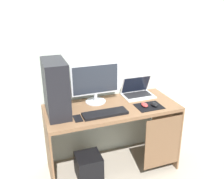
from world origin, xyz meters
TOP-DOWN VIEW (x-y plane):
  - ground_plane at (0.00, 0.00)m, footprint 8.00×8.00m
  - wall_back at (0.00, 0.33)m, footprint 4.00×0.05m
  - desk at (0.02, -0.01)m, footprint 1.32×0.58m
  - pc_tower at (-0.53, 0.03)m, footprint 0.19×0.40m
  - monitor at (-0.12, 0.15)m, footprint 0.49×0.21m
  - laptop at (0.36, 0.17)m, footprint 0.33×0.24m
  - keyboard at (-0.12, -0.14)m, footprint 0.42×0.14m
  - mousepad at (0.34, -0.13)m, footprint 0.26×0.20m
  - mouse_left at (0.30, -0.12)m, footprint 0.06×0.10m
  - mouse_right at (0.39, -0.15)m, footprint 0.06×0.10m
  - cell_phone at (-0.38, -0.14)m, footprint 0.07×0.13m
  - subwoofer at (-0.28, -0.05)m, footprint 0.25×0.25m

SIDE VIEW (x-z plane):
  - ground_plane at x=0.00m, z-range 0.00..0.00m
  - subwoofer at x=-0.28m, z-range 0.00..0.25m
  - desk at x=0.02m, z-range 0.21..0.94m
  - mousepad at x=0.34m, z-range 0.73..0.74m
  - cell_phone at x=-0.38m, z-range 0.73..0.74m
  - keyboard at x=-0.12m, z-range 0.73..0.76m
  - mouse_left at x=0.30m, z-range 0.74..0.77m
  - mouse_right at x=0.39m, z-range 0.74..0.77m
  - laptop at x=0.36m, z-range 0.67..0.89m
  - monitor at x=-0.12m, z-range 0.74..1.15m
  - pc_tower at x=-0.53m, z-range 0.73..1.24m
  - wall_back at x=0.00m, z-range 0.00..2.60m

